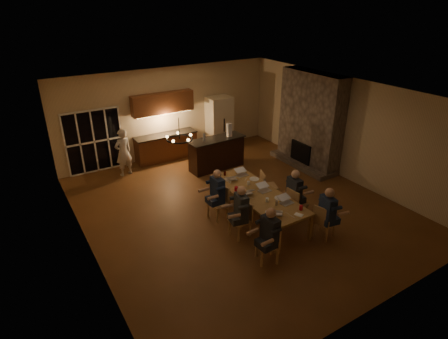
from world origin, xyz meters
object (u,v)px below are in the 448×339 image
(laptop_a, at_px, (276,209))
(can_cola, at_px, (225,173))
(laptop_c, at_px, (246,190))
(laptop_f, at_px, (242,172))
(mug_front, at_px, (267,200))
(mug_back, at_px, (230,181))
(can_right, at_px, (265,182))
(bar_bottle, at_px, (204,137))
(chair_right_near, at_px, (325,221))
(mug_mid, at_px, (249,183))
(chair_left_mid, at_px, (240,220))
(person_left_mid, at_px, (241,212))
(laptop_b, at_px, (287,199))
(dining_table, at_px, (257,205))
(standing_person, at_px, (123,152))
(person_left_near, at_px, (270,236))
(plate_left, at_px, (270,212))
(person_right_near, at_px, (327,214))
(redcup_near, at_px, (301,208))
(chair_left_near, at_px, (267,244))
(bar_blender, at_px, (229,130))
(redcup_mid, at_px, (236,189))
(chair_left_far, at_px, (218,203))
(person_left_far, at_px, (218,194))
(plate_far, at_px, (254,179))
(refrigerator, at_px, (219,123))
(chair_right_mid, at_px, (297,203))
(laptop_e, at_px, (231,176))
(person_right_mid, at_px, (294,194))
(laptop_d, at_px, (265,187))
(can_silver, at_px, (276,203))
(plate_near, at_px, (280,198))
(bar_island, at_px, (217,153))
(chair_right_far, at_px, (269,186))

(laptop_a, height_order, can_cola, laptop_a)
(laptop_c, bearing_deg, laptop_f, -119.92)
(mug_front, bearing_deg, mug_back, 100.35)
(can_right, height_order, bar_bottle, bar_bottle)
(chair_right_near, relative_size, mug_mid, 8.90)
(can_cola, bearing_deg, chair_left_mid, -110.57)
(person_left_mid, height_order, laptop_b, person_left_mid)
(mug_front, relative_size, mug_back, 1.00)
(dining_table, distance_m, chair_right_near, 1.79)
(standing_person, bearing_deg, dining_table, 102.09)
(person_left_near, relative_size, plate_left, 6.05)
(person_right_near, xyz_separation_m, standing_person, (-2.96, 6.05, 0.10))
(laptop_b, xyz_separation_m, redcup_near, (0.08, -0.42, -0.05))
(chair_left_near, distance_m, bar_blender, 5.29)
(redcup_mid, height_order, plate_left, redcup_mid)
(chair_left_far, bearing_deg, person_left_far, 142.53)
(laptop_b, xyz_separation_m, can_right, (0.16, 1.11, -0.05))
(person_left_mid, xyz_separation_m, can_cola, (0.66, 1.82, 0.12))
(chair_left_near, height_order, plate_far, chair_left_near)
(laptop_f, bearing_deg, standing_person, 125.85)
(refrigerator, height_order, laptop_f, refrigerator)
(refrigerator, distance_m, person_left_mid, 5.98)
(can_right, xyz_separation_m, bar_blender, (0.73, 2.94, 0.50))
(chair_left_mid, distance_m, mug_back, 1.45)
(chair_left_mid, distance_m, chair_right_mid, 1.73)
(laptop_c, height_order, redcup_near, laptop_c)
(standing_person, distance_m, laptop_e, 3.92)
(person_right_mid, bearing_deg, laptop_d, 57.14)
(person_left_mid, relative_size, laptop_a, 4.31)
(person_left_mid, distance_m, can_silver, 0.90)
(chair_right_near, bearing_deg, plate_near, 14.58)
(bar_island, distance_m, laptop_b, 4.13)
(person_left_mid, bearing_deg, plate_far, 144.18)
(standing_person, distance_m, laptop_d, 5.02)
(mug_front, xyz_separation_m, redcup_near, (0.44, -0.74, 0.01))
(person_right_mid, xyz_separation_m, mug_back, (-1.14, 1.32, 0.11))
(redcup_near, height_order, bar_blender, bar_blender)
(person_left_far, relative_size, can_silver, 11.50)
(dining_table, height_order, laptop_c, laptop_c)
(person_left_mid, height_order, plate_far, person_left_mid)
(refrigerator, distance_m, chair_right_mid, 5.56)
(chair_left_near, distance_m, chair_right_near, 1.76)
(laptop_d, height_order, bar_bottle, bar_bottle)
(laptop_a, bearing_deg, chair_left_far, -29.79)
(laptop_c, distance_m, mug_mid, 0.52)
(chair_left_mid, relative_size, laptop_c, 2.78)
(laptop_f, bearing_deg, chair_right_far, -35.93)
(chair_right_near, xyz_separation_m, chair_right_far, (-0.02, 2.16, 0.00))
(person_left_near, bearing_deg, mug_front, 141.33)
(laptop_a, height_order, plate_left, laptop_a)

